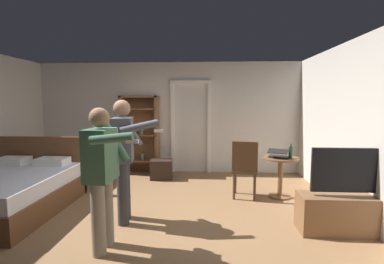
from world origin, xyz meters
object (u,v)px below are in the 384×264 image
(bed, at_px, (8,191))
(person_blue_shirt, at_px, (102,170))
(side_table, at_px, (280,171))
(bottle_on_table, at_px, (291,152))
(suitcase_dark, at_px, (161,169))
(wooden_chair, at_px, (245,167))
(tv_flatscreen, at_px, (348,209))
(laptop, at_px, (279,155))
(bookshelf, at_px, (140,132))
(person_striped_shirt, at_px, (124,153))

(bed, bearing_deg, person_blue_shirt, -29.27)
(bed, bearing_deg, side_table, 11.49)
(bottle_on_table, height_order, suitcase_dark, bottle_on_table)
(side_table, xyz_separation_m, wooden_chair, (-0.62, -0.09, 0.08))
(bottle_on_table, relative_size, suitcase_dark, 0.54)
(wooden_chair, xyz_separation_m, person_blue_shirt, (-1.77, -1.82, 0.36))
(tv_flatscreen, xyz_separation_m, side_table, (-0.53, 1.31, 0.16))
(tv_flatscreen, bearing_deg, laptop, 114.31)
(side_table, distance_m, suitcase_dark, 2.49)
(bookshelf, xyz_separation_m, bottle_on_table, (2.95, -1.63, -0.15))
(bookshelf, distance_m, person_blue_shirt, 3.48)
(bed, distance_m, bottle_on_table, 4.49)
(laptop, bearing_deg, person_blue_shirt, -141.35)
(wooden_chair, bearing_deg, suitcase_dark, 144.96)
(bottle_on_table, distance_m, wooden_chair, 0.80)
(side_table, distance_m, person_blue_shirt, 3.09)
(wooden_chair, bearing_deg, bottle_on_table, 0.78)
(bookshelf, height_order, laptop, bookshelf)
(bottle_on_table, xyz_separation_m, wooden_chair, (-0.76, -0.01, -0.26))
(wooden_chair, bearing_deg, bed, -167.99)
(bottle_on_table, bearing_deg, tv_flatscreen, -72.55)
(bookshelf, distance_m, laptop, 3.19)
(wooden_chair, bearing_deg, laptop, 5.05)
(side_table, xyz_separation_m, suitcase_dark, (-2.24, 1.05, -0.27))
(bed, height_order, tv_flatscreen, tv_flatscreen)
(bottle_on_table, bearing_deg, suitcase_dark, 154.65)
(bottle_on_table, bearing_deg, person_blue_shirt, -144.06)
(bottle_on_table, bearing_deg, person_striped_shirt, -157.33)
(bed, xyz_separation_m, bookshelf, (1.44, 2.41, 0.65))
(bookshelf, distance_m, side_table, 3.24)
(person_striped_shirt, bearing_deg, bookshelf, 99.10)
(bookshelf, relative_size, side_table, 2.54)
(bookshelf, height_order, wooden_chair, bookshelf)
(wooden_chair, bearing_deg, side_table, 8.33)
(tv_flatscreen, distance_m, person_blue_shirt, 3.03)
(wooden_chair, relative_size, person_striped_shirt, 0.59)
(person_blue_shirt, bearing_deg, tv_flatscreen, 11.74)
(wooden_chair, height_order, suitcase_dark, wooden_chair)
(tv_flatscreen, bearing_deg, bed, 174.72)
(side_table, bearing_deg, bookshelf, 151.11)
(bed, relative_size, side_table, 2.89)
(person_blue_shirt, height_order, person_striped_shirt, person_striped_shirt)
(side_table, relative_size, laptop, 1.64)
(side_table, bearing_deg, bed, -168.51)
(bed, height_order, bookshelf, bookshelf)
(laptop, relative_size, person_striped_shirt, 0.25)
(person_striped_shirt, height_order, suitcase_dark, person_striped_shirt)
(bottle_on_table, relative_size, person_blue_shirt, 0.15)
(bed, distance_m, tv_flatscreen, 4.80)
(tv_flatscreen, bearing_deg, person_blue_shirt, -168.26)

